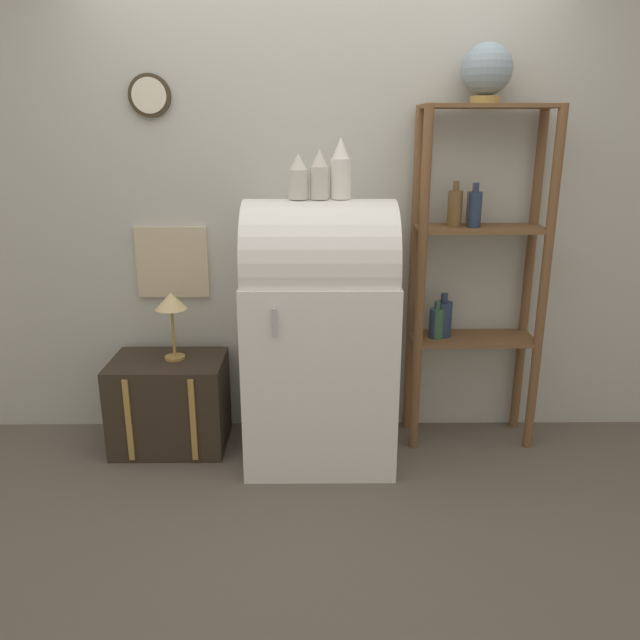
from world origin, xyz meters
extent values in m
plane|color=#60564C|center=(0.00, 0.00, 0.00)|extent=(12.00, 12.00, 0.00)
cube|color=#B7B7AD|center=(0.00, 0.58, 1.35)|extent=(7.00, 0.05, 2.70)
cylinder|color=#382D1E|center=(-0.88, 0.54, 1.89)|extent=(0.22, 0.03, 0.22)
cylinder|color=beige|center=(-0.88, 0.52, 1.89)|extent=(0.18, 0.01, 0.18)
cube|color=#C6B793|center=(-0.83, 0.54, 1.01)|extent=(0.40, 0.02, 0.40)
cube|color=white|center=(0.00, 0.21, 0.50)|extent=(0.77, 0.68, 1.01)
cylinder|color=white|center=(0.00, 0.21, 1.07)|extent=(0.76, 0.64, 0.64)
cylinder|color=#B7B7BC|center=(-0.21, -0.15, 0.86)|extent=(0.02, 0.02, 0.14)
cube|color=#33281E|center=(-0.84, 0.30, 0.26)|extent=(0.62, 0.43, 0.51)
cube|color=#AD8942|center=(-1.01, 0.07, 0.26)|extent=(0.03, 0.01, 0.46)
cube|color=#AD8942|center=(-0.67, 0.07, 0.26)|extent=(0.03, 0.01, 0.46)
cylinder|color=brown|center=(0.53, 0.25, 0.92)|extent=(0.05, 0.05, 1.84)
cylinder|color=brown|center=(1.18, 0.25, 0.92)|extent=(0.05, 0.05, 1.84)
cylinder|color=brown|center=(0.53, 0.51, 0.92)|extent=(0.05, 0.05, 1.84)
cylinder|color=brown|center=(1.18, 0.51, 0.92)|extent=(0.05, 0.05, 1.84)
cube|color=brown|center=(0.85, 0.38, 0.60)|extent=(0.68, 0.28, 0.02)
cube|color=brown|center=(0.85, 0.38, 1.22)|extent=(0.68, 0.28, 0.02)
cube|color=brown|center=(0.85, 0.38, 1.83)|extent=(0.68, 0.28, 0.02)
cylinder|color=#23334C|center=(0.81, 0.36, 1.32)|extent=(0.07, 0.07, 0.18)
cylinder|color=#23334C|center=(0.81, 0.36, 1.44)|extent=(0.03, 0.03, 0.05)
cylinder|color=brown|center=(0.71, 0.38, 1.32)|extent=(0.08, 0.08, 0.19)
cylinder|color=brown|center=(0.71, 0.38, 1.44)|extent=(0.03, 0.03, 0.05)
cylinder|color=#23334C|center=(0.69, 0.39, 0.71)|extent=(0.10, 0.10, 0.20)
cylinder|color=#23334C|center=(0.69, 0.39, 0.84)|extent=(0.04, 0.04, 0.05)
cylinder|color=#7F6647|center=(0.82, 0.41, 1.32)|extent=(0.08, 0.08, 0.18)
cylinder|color=#7F6647|center=(0.82, 0.41, 1.43)|extent=(0.03, 0.03, 0.05)
cylinder|color=#23334C|center=(0.64, 0.37, 0.70)|extent=(0.08, 0.08, 0.17)
cylinder|color=#23334C|center=(0.64, 0.37, 0.80)|extent=(0.03, 0.03, 0.04)
cylinder|color=#335B3D|center=(0.65, 0.36, 0.70)|extent=(0.08, 0.08, 0.17)
cylinder|color=#335B3D|center=(0.65, 0.36, 0.80)|extent=(0.03, 0.03, 0.04)
cylinder|color=#AD8942|center=(0.84, 0.42, 1.86)|extent=(0.15, 0.15, 0.04)
sphere|color=#7F939E|center=(0.84, 0.42, 2.01)|extent=(0.25, 0.25, 0.25)
cylinder|color=beige|center=(-0.10, 0.20, 1.46)|extent=(0.10, 0.10, 0.14)
cone|color=beige|center=(-0.10, 0.20, 1.57)|extent=(0.08, 0.08, 0.08)
cylinder|color=beige|center=(0.00, 0.20, 1.47)|extent=(0.09, 0.09, 0.16)
cone|color=beige|center=(0.00, 0.20, 1.59)|extent=(0.08, 0.08, 0.08)
cylinder|color=white|center=(0.10, 0.22, 1.49)|extent=(0.10, 0.10, 0.19)
cone|color=white|center=(0.10, 0.22, 1.64)|extent=(0.09, 0.09, 0.10)
cylinder|color=#AD8942|center=(-0.79, 0.31, 0.52)|extent=(0.11, 0.11, 0.02)
cylinder|color=#AD8942|center=(-0.79, 0.31, 0.66)|extent=(0.02, 0.02, 0.27)
cone|color=#DBC184|center=(-0.79, 0.31, 0.84)|extent=(0.17, 0.17, 0.09)
camera|label=1|loc=(-0.02, -2.91, 1.73)|focal=35.00mm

